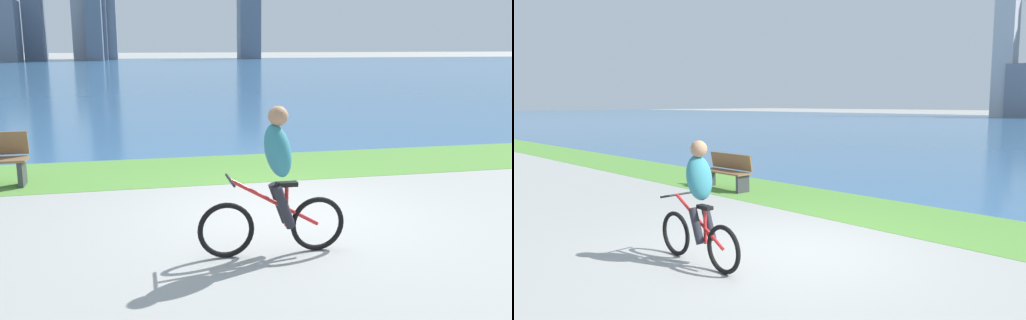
{
  "view_description": "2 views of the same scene",
  "coord_description": "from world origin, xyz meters",
  "views": [
    {
      "loc": [
        -1.91,
        -6.92,
        2.32
      ],
      "look_at": [
        -0.44,
        -0.15,
        0.83
      ],
      "focal_mm": 38.03,
      "sensor_mm": 36.0,
      "label": 1
    },
    {
      "loc": [
        4.49,
        -4.99,
        2.15
      ],
      "look_at": [
        -0.65,
        0.2,
        1.27
      ],
      "focal_mm": 33.0,
      "sensor_mm": 36.0,
      "label": 2
    }
  ],
  "objects": [
    {
      "name": "cyclist_lead",
      "position": [
        -0.46,
        -1.32,
        0.83
      ],
      "size": [
        1.69,
        0.52,
        1.67
      ],
      "color": "black",
      "rests_on": "ground"
    },
    {
      "name": "bench_near_path",
      "position": [
        -4.5,
        2.55,
        0.45
      ],
      "size": [
        1.5,
        0.47,
        0.9
      ],
      "color": "brown",
      "rests_on": "ground"
    },
    {
      "name": "grass_strip_bayside",
      "position": [
        0.0,
        3.04,
        0.0
      ],
      "size": [
        120.0,
        2.4,
        0.01
      ],
      "primitive_type": "cube",
      "color": "#59933D",
      "rests_on": "ground"
    },
    {
      "name": "ground_plane",
      "position": [
        0.0,
        0.0,
        0.0
      ],
      "size": [
        300.0,
        300.0,
        0.0
      ],
      "primitive_type": "plane",
      "color": "#9E9E99"
    }
  ]
}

